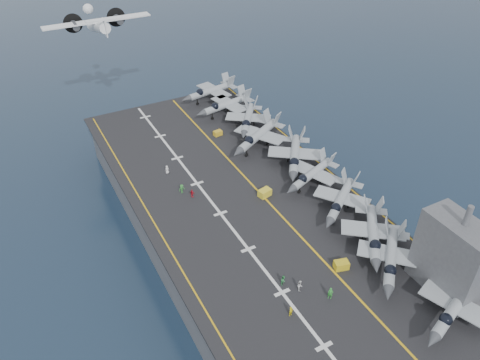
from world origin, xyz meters
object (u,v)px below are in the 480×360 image
fighter_jet_0 (455,307)px  tow_cart_a (341,265)px  island_superstructure (455,249)px  transport_plane (98,27)px

fighter_jet_0 → tow_cart_a: bearing=116.6°
island_superstructure → fighter_jet_0: size_ratio=0.90×
fighter_jet_0 → island_superstructure: bearing=53.5°
fighter_jet_0 → tow_cart_a: 16.22m
island_superstructure → fighter_jet_0: (-3.37, -4.55, -5.02)m
island_superstructure → fighter_jet_0: bearing=-126.5°
fighter_jet_0 → tow_cart_a: size_ratio=6.84×
transport_plane → tow_cart_a: bearing=-78.9°
fighter_jet_0 → transport_plane: bearing=103.8°
fighter_jet_0 → transport_plane: size_ratio=0.67×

